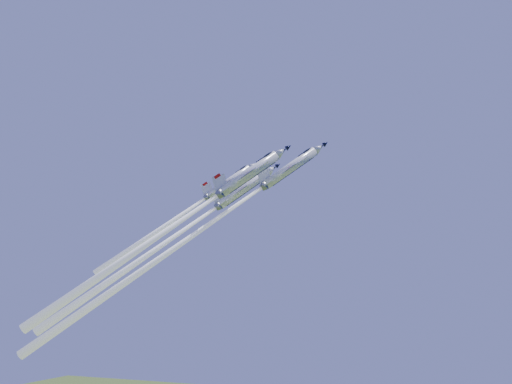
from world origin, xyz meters
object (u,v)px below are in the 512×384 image
at_px(jet_left, 169,240).
at_px(jet_slot, 184,213).
at_px(jet_lead, 189,238).
at_px(jet_right, 169,229).

distance_m(jet_left, jet_slot, 11.86).
distance_m(jet_lead, jet_right, 8.57).
bearing_deg(jet_right, jet_left, -176.33).
xyz_separation_m(jet_left, jet_slot, (7.99, -7.21, 4.99)).
distance_m(jet_left, jet_right, 17.14).
height_order(jet_left, jet_slot, jet_left).
bearing_deg(jet_right, jet_lead, 154.72).
bearing_deg(jet_slot, jet_right, -20.68).
xyz_separation_m(jet_right, jet_slot, (-0.90, 7.42, 4.21)).
relative_size(jet_lead, jet_slot, 1.85).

